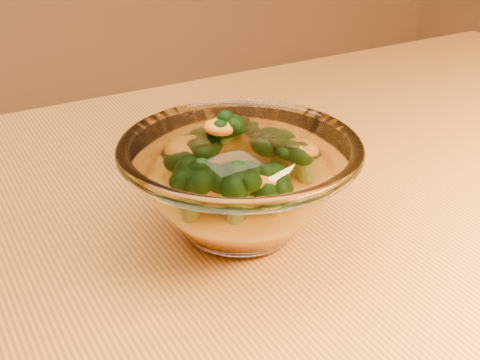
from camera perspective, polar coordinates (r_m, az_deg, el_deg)
table at (r=0.68m, az=6.93°, el=-10.34°), size 1.20×0.80×0.75m
glass_bowl at (r=0.57m, az=0.00°, el=-0.40°), size 0.21×0.21×0.09m
cheese_sauce at (r=0.58m, az=0.00°, el=-2.08°), size 0.12×0.12×0.03m
broccoli_heap at (r=0.57m, az=-0.45°, el=1.11°), size 0.12×0.13×0.07m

